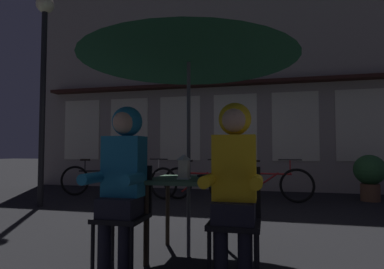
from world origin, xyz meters
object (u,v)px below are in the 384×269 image
object	(u,v)px
bicycle_nearest	(97,180)
street_lamp	(44,58)
patio_umbrella	(189,43)
person_left_hooded	(123,169)
bicycle_fourth	(270,184)
person_right_hooded	(234,171)
bicycle_second	(143,181)
book	(209,176)
lantern	(184,166)
bicycle_third	(200,183)
chair_right	(235,215)
cafe_table	(189,189)
chair_left	(125,209)
potted_plant	(370,174)

from	to	relation	value
bicycle_nearest	street_lamp	bearing A→B (deg)	-100.82
patio_umbrella	bicycle_nearest	distance (m)	4.85
person_left_hooded	bicycle_fourth	distance (m)	4.14
person_right_hooded	bicycle_second	distance (m)	4.49
patio_umbrella	book	world-z (taller)	patio_umbrella
bicycle_fourth	book	world-z (taller)	bicycle_fourth
bicycle_fourth	lantern	bearing A→B (deg)	-102.62
bicycle_second	lantern	bearing A→B (deg)	-62.30
street_lamp	bicycle_third	bearing A→B (deg)	25.77
patio_umbrella	chair_right	bearing A→B (deg)	-37.55
street_lamp	book	distance (m)	4.34
cafe_table	chair_right	distance (m)	0.62
chair_left	potted_plant	size ratio (longest dim) A/B	0.95
patio_umbrella	bicycle_fourth	distance (m)	3.96
bicycle_nearest	chair_left	bearing A→B (deg)	-56.80
person_left_hooded	bicycle_fourth	xyz separation A→B (m)	(1.26, 3.91, -0.50)
lantern	chair_left	world-z (taller)	lantern
patio_umbrella	bicycle_third	world-z (taller)	patio_umbrella
bicycle_nearest	potted_plant	xyz separation A→B (m)	(5.70, 0.56, 0.20)
person_right_hooded	chair_right	bearing A→B (deg)	90.00
chair_left	bicycle_nearest	size ratio (longest dim) A/B	0.52
chair_left	street_lamp	size ratio (longest dim) A/B	0.22
chair_right	bicycle_second	size ratio (longest dim) A/B	0.53
chair_left	person_left_hooded	world-z (taller)	person_left_hooded
person_left_hooded	bicycle_third	bearing A→B (deg)	91.50
chair_left	potted_plant	world-z (taller)	potted_plant
person_left_hooded	book	bearing A→B (deg)	41.92
cafe_table	lantern	size ratio (longest dim) A/B	3.20
person_right_hooded	street_lamp	distance (m)	4.81
chair_right	person_right_hooded	bearing A→B (deg)	-90.00
potted_plant	lantern	bearing A→B (deg)	-123.87
cafe_table	bicycle_third	distance (m)	3.32
street_lamp	chair_right	bearing A→B (deg)	-32.09
lantern	chair_right	bearing A→B (deg)	-27.94
chair_right	lantern	bearing A→B (deg)	152.06
person_left_hooded	potted_plant	distance (m)	5.47
cafe_table	lantern	bearing A→B (deg)	-100.00
lantern	bicycle_second	distance (m)	3.97
lantern	person_left_hooded	world-z (taller)	person_left_hooded
bicycle_nearest	bicycle_third	world-z (taller)	same
cafe_table	bicycle_second	distance (m)	3.86
bicycle_second	potted_plant	xyz separation A→B (m)	(4.58, 0.62, 0.20)
chair_left	person_right_hooded	distance (m)	1.03
lantern	bicycle_nearest	size ratio (longest dim) A/B	0.14
bicycle_nearest	bicycle_fourth	xyz separation A→B (m)	(3.75, 0.05, 0.00)
cafe_table	lantern	distance (m)	0.25
chair_left	bicycle_nearest	world-z (taller)	chair_left
bicycle_second	book	world-z (taller)	bicycle_second
lantern	bicycle_third	distance (m)	3.45
patio_umbrella	person_right_hooded	distance (m)	1.37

